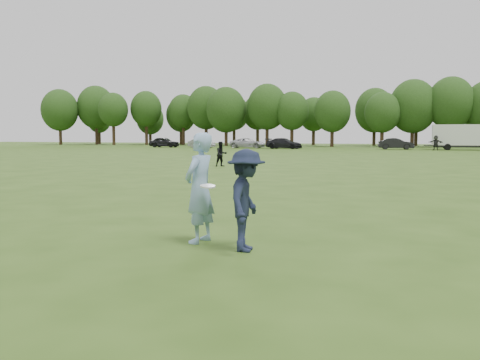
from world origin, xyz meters
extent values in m
plane|color=#2F4A14|center=(0.00, 0.00, 0.00)|extent=(200.00, 200.00, 0.00)
imported|color=#88ACD2|center=(-1.05, -0.34, 1.01)|extent=(0.59, 0.80, 2.02)
imported|color=#181F35|center=(-0.03, -0.72, 0.87)|extent=(0.78, 1.20, 1.74)
imported|color=black|center=(-8.46, 20.45, 0.77)|extent=(0.94, 0.94, 1.54)
imported|color=#282828|center=(5.58, 58.49, 0.93)|extent=(1.81, 0.95, 1.86)
imported|color=black|center=(-32.90, 60.76, 0.78)|extent=(4.59, 1.88, 1.56)
imported|color=gray|center=(-26.50, 60.11, 0.66)|extent=(4.14, 1.89, 1.32)
imported|color=#B0B0B5|center=(-19.48, 60.51, 0.71)|extent=(5.28, 2.79, 1.41)
imported|color=black|center=(-13.79, 59.01, 0.73)|extent=(5.24, 2.69, 1.45)
imported|color=black|center=(0.81, 60.55, 0.74)|extent=(4.68, 2.18, 1.48)
cylinder|color=white|center=(-0.76, -0.65, 1.08)|extent=(0.30, 0.30, 0.08)
cube|color=white|center=(9.22, 60.73, 1.90)|extent=(8.00, 2.50, 2.60)
cube|color=black|center=(9.22, 60.73, 0.50)|extent=(7.60, 2.30, 0.25)
cylinder|color=black|center=(7.02, 59.48, 0.40)|extent=(0.80, 0.25, 0.80)
cylinder|color=black|center=(7.02, 61.98, 0.40)|extent=(0.80, 0.25, 0.80)
cube|color=#333333|center=(4.82, 60.73, 0.55)|extent=(1.20, 0.15, 0.12)
cylinder|color=#332114|center=(-60.68, 72.20, 1.81)|extent=(0.56, 0.56, 3.63)
ellipsoid|color=#1E3812|center=(-60.68, 72.20, 6.55)|extent=(6.88, 6.88, 7.91)
cylinder|color=#332114|center=(-55.50, 76.37, 2.06)|extent=(0.56, 0.56, 4.13)
ellipsoid|color=#1E3812|center=(-55.50, 76.37, 7.21)|extent=(7.25, 7.25, 8.34)
cylinder|color=#332114|center=(-49.35, 72.76, 2.09)|extent=(0.56, 0.56, 4.18)
ellipsoid|color=#1E3812|center=(-49.35, 72.76, 6.48)|extent=(5.42, 5.42, 6.23)
cylinder|color=#332114|center=(-44.47, 76.22, 2.13)|extent=(0.56, 0.56, 4.26)
ellipsoid|color=#1E3812|center=(-44.47, 76.22, 6.72)|extent=(5.79, 5.79, 6.66)
cylinder|color=#332114|center=(-37.59, 77.79, 1.96)|extent=(0.56, 0.56, 3.91)
ellipsoid|color=#1E3812|center=(-37.59, 77.79, 6.24)|extent=(5.47, 5.47, 6.29)
cylinder|color=#332114|center=(-32.29, 76.03, 1.92)|extent=(0.56, 0.56, 3.83)
ellipsoid|color=#1E3812|center=(-32.29, 76.03, 6.70)|extent=(6.75, 6.75, 7.76)
cylinder|color=#332114|center=(-27.39, 73.06, 1.63)|extent=(0.56, 0.56, 3.25)
ellipsoid|color=#1E3812|center=(-27.39, 73.06, 6.13)|extent=(6.76, 6.76, 7.78)
cylinder|color=#332114|center=(-20.22, 73.48, 1.86)|extent=(0.56, 0.56, 3.71)
ellipsoid|color=#1E3812|center=(-20.22, 73.48, 6.55)|extent=(6.68, 6.68, 7.68)
cylinder|color=#332114|center=(-15.90, 73.09, 1.73)|extent=(0.56, 0.56, 3.46)
ellipsoid|color=#1E3812|center=(-15.90, 73.09, 5.79)|extent=(5.49, 5.49, 6.31)
cylinder|color=#332114|center=(-9.32, 72.95, 1.57)|extent=(0.56, 0.56, 3.14)
ellipsoid|color=#1E3812|center=(-9.32, 72.95, 5.60)|extent=(5.78, 5.78, 6.64)
cylinder|color=#332114|center=(-1.61, 72.69, 1.51)|extent=(0.56, 0.56, 3.01)
ellipsoid|color=#1E3812|center=(-1.61, 72.69, 5.34)|extent=(5.46, 5.46, 6.28)
cylinder|color=#332114|center=(2.83, 75.07, 1.61)|extent=(0.56, 0.56, 3.23)
ellipsoid|color=#1E3812|center=(2.83, 75.07, 6.32)|extent=(7.29, 7.29, 8.38)
cylinder|color=#332114|center=(8.24, 74.97, 1.88)|extent=(0.56, 0.56, 3.77)
ellipsoid|color=#1E3812|center=(8.24, 74.97, 6.72)|extent=(6.95, 6.95, 8.00)
cylinder|color=#332114|center=(-58.26, 81.41, 1.49)|extent=(0.56, 0.56, 2.97)
ellipsoid|color=#1E3812|center=(-58.26, 81.41, 5.03)|extent=(4.85, 4.85, 5.58)
cylinder|color=#332114|center=(-47.10, 82.53, 1.36)|extent=(0.56, 0.56, 2.73)
ellipsoid|color=#1E3812|center=(-47.10, 82.53, 5.05)|extent=(5.45, 5.45, 6.27)
cylinder|color=#332114|center=(-39.55, 80.93, 1.63)|extent=(0.56, 0.56, 3.25)
ellipsoid|color=#1E3812|center=(-39.55, 80.93, 5.67)|extent=(5.68, 5.68, 6.53)
cylinder|color=#332114|center=(-29.72, 83.93, 1.81)|extent=(0.56, 0.56, 3.62)
ellipsoid|color=#1E3812|center=(-29.72, 83.93, 6.09)|extent=(5.80, 5.80, 6.67)
cylinder|color=#332114|center=(-24.24, 81.39, 1.80)|extent=(0.56, 0.56, 3.61)
ellipsoid|color=#1E3812|center=(-24.24, 81.39, 5.98)|extent=(5.58, 5.58, 6.42)
cylinder|color=#332114|center=(-13.94, 81.92, 1.65)|extent=(0.56, 0.56, 3.29)
ellipsoid|color=#1E3812|center=(-13.94, 81.92, 5.55)|extent=(5.30, 5.30, 6.09)
cylinder|color=#332114|center=(-3.49, 83.39, 1.64)|extent=(0.56, 0.56, 3.28)
ellipsoid|color=#1E3812|center=(-3.49, 83.39, 6.16)|extent=(6.78, 6.78, 7.79)
cylinder|color=#332114|center=(3.45, 81.85, 1.56)|extent=(0.56, 0.56, 3.11)
ellipsoid|color=#1E3812|center=(3.45, 81.85, 5.38)|extent=(5.34, 5.34, 6.14)
cylinder|color=#332114|center=(12.88, 83.26, 1.75)|extent=(0.56, 0.56, 3.50)
ellipsoid|color=#1E3812|center=(12.88, 83.26, 5.55)|extent=(4.82, 4.82, 5.54)
camera|label=1|loc=(2.59, -8.85, 1.99)|focal=38.00mm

